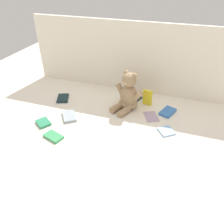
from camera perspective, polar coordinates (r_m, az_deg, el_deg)
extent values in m
plane|color=silver|center=(1.62, 0.35, -0.90)|extent=(3.20, 3.20, 0.00)
cube|color=silver|center=(1.86, 4.74, 13.97)|extent=(1.73, 0.03, 0.58)
ellipsoid|color=#9E7F5B|center=(1.67, 4.44, 4.09)|extent=(0.18, 0.16, 0.19)
ellipsoid|color=#9E7F5B|center=(1.70, 4.23, 2.22)|extent=(0.19, 0.18, 0.07)
sphere|color=#9E7F5B|center=(1.60, 4.53, 8.39)|extent=(0.14, 0.14, 0.11)
ellipsoid|color=tan|center=(1.58, 3.60, 7.67)|extent=(0.05, 0.05, 0.03)
sphere|color=#9E7F5B|center=(1.61, 3.80, 10.21)|extent=(0.05, 0.05, 0.04)
sphere|color=#9E7F5B|center=(1.57, 5.94, 9.42)|extent=(0.05, 0.05, 0.04)
cylinder|color=#9E7F5B|center=(1.69, 2.28, 5.91)|extent=(0.10, 0.07, 0.10)
cylinder|color=#9E7F5B|center=(1.61, 6.55, 4.07)|extent=(0.10, 0.07, 0.10)
cylinder|color=#9E7F5B|center=(1.66, 1.00, 1.14)|extent=(0.09, 0.12, 0.05)
cylinder|color=#9E7F5B|center=(1.62, 3.11, 0.09)|extent=(0.09, 0.12, 0.05)
cube|color=#3367B0|center=(1.69, 14.34, 0.03)|extent=(0.12, 0.16, 0.02)
cube|color=#14262B|center=(1.86, -12.72, 3.54)|extent=(0.13, 0.16, 0.02)
cube|color=#A38BA5|center=(1.63, 10.22, -1.11)|extent=(0.14, 0.16, 0.01)
cube|color=#87B1E5|center=(1.51, 14.00, -4.87)|extent=(0.13, 0.13, 0.01)
cube|color=black|center=(1.84, 5.55, 3.83)|extent=(0.15, 0.14, 0.02)
cube|color=#308A60|center=(1.61, -17.52, -2.67)|extent=(0.13, 0.12, 0.02)
cube|color=yellow|center=(1.73, 9.26, 3.75)|extent=(0.08, 0.04, 0.13)
cube|color=#3C985D|center=(1.47, -15.05, -6.19)|extent=(0.14, 0.11, 0.02)
cube|color=#92A1AA|center=(1.62, -11.14, -1.10)|extent=(0.15, 0.16, 0.02)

